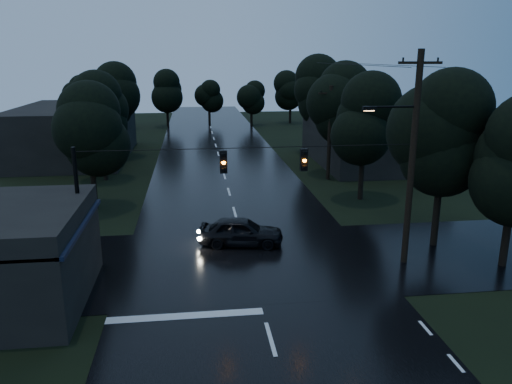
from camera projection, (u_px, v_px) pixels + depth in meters
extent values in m
cube|color=black|center=(224.00, 176.00, 41.55)|extent=(12.00, 120.00, 0.02)
cube|color=black|center=(249.00, 261.00, 24.32)|extent=(60.00, 9.00, 0.02)
cube|color=black|center=(2.00, 228.00, 19.40)|extent=(6.00, 7.00, 0.12)
cube|color=black|center=(81.00, 225.00, 19.76)|extent=(0.30, 7.00, 0.15)
cylinder|color=black|center=(62.00, 300.00, 17.31)|extent=(0.10, 0.10, 3.00)
cylinder|color=black|center=(94.00, 239.00, 23.05)|extent=(0.10, 0.10, 3.00)
cube|color=#F7DD62|center=(73.00, 256.00, 18.50)|extent=(0.06, 1.60, 0.50)
cube|color=#F7DD62|center=(88.00, 232.00, 21.09)|extent=(0.06, 1.20, 0.50)
cube|color=black|center=(371.00, 139.00, 46.50)|extent=(10.00, 14.00, 4.40)
cube|color=black|center=(75.00, 132.00, 48.77)|extent=(10.00, 16.00, 5.00)
cylinder|color=black|center=(412.00, 161.00, 22.96)|extent=(0.30, 0.30, 10.00)
cube|color=black|center=(420.00, 63.00, 21.81)|extent=(2.00, 0.12, 0.12)
cylinder|color=black|center=(393.00, 107.00, 22.17)|extent=(2.20, 0.10, 0.10)
cube|color=black|center=(369.00, 108.00, 22.05)|extent=(0.60, 0.25, 0.18)
cube|color=#FFB266|center=(369.00, 111.00, 22.08)|extent=(0.45, 0.18, 0.03)
cylinder|color=black|center=(329.00, 133.00, 39.66)|extent=(0.30, 0.30, 7.50)
cube|color=black|center=(331.00, 93.00, 38.83)|extent=(2.00, 0.12, 0.12)
cylinder|color=black|center=(80.00, 215.00, 21.67)|extent=(0.18, 0.18, 6.00)
cylinder|color=black|center=(251.00, 148.00, 21.84)|extent=(15.00, 0.03, 0.03)
cube|color=black|center=(223.00, 162.00, 21.85)|extent=(0.32, 0.25, 1.00)
sphere|color=orange|center=(224.00, 163.00, 21.71)|extent=(0.18, 0.18, 0.18)
cube|color=black|center=(304.00, 160.00, 22.29)|extent=(0.32, 0.25, 1.00)
sphere|color=orange|center=(305.00, 160.00, 22.15)|extent=(0.18, 0.18, 0.18)
cylinder|color=black|center=(436.00, 220.00, 26.13)|extent=(0.36, 0.36, 2.80)
sphere|color=black|center=(442.00, 156.00, 25.23)|extent=(4.48, 4.48, 4.48)
sphere|color=black|center=(444.00, 132.00, 24.92)|extent=(4.48, 4.48, 4.48)
sphere|color=black|center=(447.00, 108.00, 24.60)|extent=(4.48, 4.48, 4.48)
cylinder|color=black|center=(505.00, 241.00, 23.54)|extent=(0.36, 0.36, 2.45)
cylinder|color=black|center=(94.00, 191.00, 32.48)|extent=(0.36, 0.36, 2.45)
sphere|color=black|center=(90.00, 145.00, 31.70)|extent=(3.92, 3.92, 3.92)
sphere|color=black|center=(89.00, 129.00, 31.42)|extent=(3.92, 3.92, 3.92)
sphere|color=black|center=(87.00, 112.00, 31.15)|extent=(3.92, 3.92, 3.92)
cylinder|color=black|center=(105.00, 164.00, 40.04)|extent=(0.36, 0.36, 2.62)
sphere|color=black|center=(102.00, 124.00, 39.20)|extent=(4.20, 4.20, 4.20)
sphere|color=black|center=(101.00, 110.00, 38.91)|extent=(4.20, 4.20, 4.20)
sphere|color=black|center=(99.00, 95.00, 38.61)|extent=(4.20, 4.20, 4.20)
cylinder|color=black|center=(115.00, 143.00, 49.52)|extent=(0.36, 0.36, 2.80)
sphere|color=black|center=(113.00, 108.00, 48.62)|extent=(4.48, 4.48, 4.48)
sphere|color=black|center=(112.00, 96.00, 48.31)|extent=(4.48, 4.48, 4.48)
sphere|color=black|center=(111.00, 83.00, 47.99)|extent=(4.48, 4.48, 4.48)
cylinder|color=black|center=(361.00, 181.00, 34.64)|extent=(0.36, 0.36, 2.62)
sphere|color=black|center=(364.00, 135.00, 33.81)|extent=(4.20, 4.20, 4.20)
sphere|color=black|center=(365.00, 119.00, 33.51)|extent=(4.20, 4.20, 4.20)
sphere|color=black|center=(365.00, 102.00, 33.21)|extent=(4.20, 4.20, 4.20)
cylinder|color=black|center=(337.00, 157.00, 42.35)|extent=(0.36, 0.36, 2.80)
sphere|color=black|center=(339.00, 117.00, 41.46)|extent=(4.48, 4.48, 4.48)
sphere|color=black|center=(339.00, 102.00, 41.14)|extent=(4.48, 4.48, 4.48)
sphere|color=black|center=(340.00, 88.00, 40.83)|extent=(4.48, 4.48, 4.48)
cylinder|color=black|center=(316.00, 138.00, 51.97)|extent=(0.36, 0.36, 2.97)
sphere|color=black|center=(317.00, 103.00, 51.02)|extent=(4.76, 4.76, 4.76)
sphere|color=black|center=(317.00, 90.00, 50.69)|extent=(4.76, 4.76, 4.76)
sphere|color=black|center=(318.00, 77.00, 50.35)|extent=(4.76, 4.76, 4.76)
imported|color=black|center=(241.00, 231.00, 26.29)|extent=(4.63, 2.48, 1.50)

